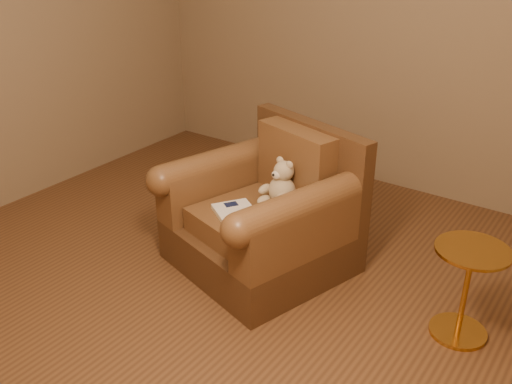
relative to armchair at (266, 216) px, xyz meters
The scene contains 5 objects.
floor 0.57m from the armchair, 91.74° to the right, with size 4.00×4.00×0.00m, color brown.
armchair is the anchor object (origin of this frame).
teddy_bear 0.20m from the armchair, 45.71° to the left, with size 0.20×0.24×0.28m.
guidebook 0.25m from the armchair, 96.08° to the right, with size 0.42×0.38×0.03m.
side_table 1.19m from the armchair, ahead, with size 0.36×0.36×0.51m.
Camera 1 is at (1.70, -2.01, 1.93)m, focal length 40.00 mm.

